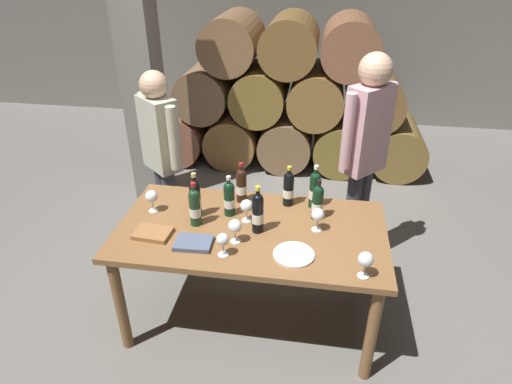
{
  "coord_description": "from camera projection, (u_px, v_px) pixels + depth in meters",
  "views": [
    {
      "loc": [
        0.38,
        -2.24,
        2.33
      ],
      "look_at": [
        0.0,
        0.2,
        0.91
      ],
      "focal_mm": 30.45,
      "sensor_mm": 36.0,
      "label": 1
    }
  ],
  "objects": [
    {
      "name": "wine_bottle_7",
      "position": [
        318.0,
        202.0,
        2.79
      ],
      "size": [
        0.07,
        0.07,
        0.28
      ],
      "color": "black",
      "rests_on": "dining_table"
    },
    {
      "name": "tasting_notebook",
      "position": [
        153.0,
        233.0,
        2.68
      ],
      "size": [
        0.23,
        0.18,
        0.03
      ],
      "primitive_type": "cube",
      "rotation": [
        0.0,
        0.0,
        -0.08
      ],
      "color": "#936038",
      "rests_on": "dining_table"
    },
    {
      "name": "wine_bottle_6",
      "position": [
        229.0,
        198.0,
        2.83
      ],
      "size": [
        0.07,
        0.07,
        0.28
      ],
      "color": "black",
      "rests_on": "dining_table"
    },
    {
      "name": "wine_bottle_5",
      "position": [
        258.0,
        212.0,
        2.66
      ],
      "size": [
        0.07,
        0.07,
        0.32
      ],
      "color": "black",
      "rests_on": "dining_table"
    },
    {
      "name": "wine_bottle_1",
      "position": [
        288.0,
        188.0,
        2.94
      ],
      "size": [
        0.07,
        0.07,
        0.29
      ],
      "color": "black",
      "rests_on": "dining_table"
    },
    {
      "name": "wine_glass_2",
      "position": [
        246.0,
        206.0,
        2.77
      ],
      "size": [
        0.08,
        0.08,
        0.16
      ],
      "color": "white",
      "rests_on": "dining_table"
    },
    {
      "name": "wine_glass_3",
      "position": [
        152.0,
        197.0,
        2.87
      ],
      "size": [
        0.08,
        0.08,
        0.16
      ],
      "color": "white",
      "rests_on": "dining_table"
    },
    {
      "name": "cellar_back_wall",
      "position": [
        300.0,
        20.0,
        6.02
      ],
      "size": [
        10.0,
        0.24,
        2.8
      ],
      "primitive_type": "cube",
      "color": "slate",
      "rests_on": "ground_plane"
    },
    {
      "name": "stone_pillar",
      "position": [
        141.0,
        70.0,
        4.02
      ],
      "size": [
        0.32,
        0.32,
        2.6
      ],
      "primitive_type": "cube",
      "color": "slate",
      "rests_on": "ground_plane"
    },
    {
      "name": "wine_glass_4",
      "position": [
        235.0,
        227.0,
        2.57
      ],
      "size": [
        0.08,
        0.08,
        0.16
      ],
      "color": "white",
      "rests_on": "dining_table"
    },
    {
      "name": "ground_plane",
      "position": [
        252.0,
        315.0,
        3.13
      ],
      "size": [
        14.0,
        14.0,
        0.0
      ],
      "primitive_type": "plane",
      "color": "#66635E"
    },
    {
      "name": "leather_ledger",
      "position": [
        193.0,
        243.0,
        2.59
      ],
      "size": [
        0.23,
        0.17,
        0.03
      ],
      "primitive_type": "cube",
      "rotation": [
        0.0,
        0.0,
        0.04
      ],
      "color": "#4C5670",
      "rests_on": "dining_table"
    },
    {
      "name": "wine_glass_1",
      "position": [
        366.0,
        260.0,
        2.3
      ],
      "size": [
        0.08,
        0.08,
        0.16
      ],
      "color": "white",
      "rests_on": "dining_table"
    },
    {
      "name": "wine_bottle_4",
      "position": [
        195.0,
        198.0,
        2.81
      ],
      "size": [
        0.07,
        0.07,
        0.32
      ],
      "color": "black",
      "rests_on": "dining_table"
    },
    {
      "name": "wine_glass_5",
      "position": [
        318.0,
        215.0,
        2.68
      ],
      "size": [
        0.08,
        0.08,
        0.16
      ],
      "color": "white",
      "rests_on": "dining_table"
    },
    {
      "name": "wine_glass_0",
      "position": [
        223.0,
        240.0,
        2.46
      ],
      "size": [
        0.07,
        0.07,
        0.15
      ],
      "color": "white",
      "rests_on": "dining_table"
    },
    {
      "name": "wine_bottle_3",
      "position": [
        315.0,
        189.0,
        2.91
      ],
      "size": [
        0.07,
        0.07,
        0.31
      ],
      "color": "black",
      "rests_on": "dining_table"
    },
    {
      "name": "barrel_stack",
      "position": [
        288.0,
        101.0,
        4.98
      ],
      "size": [
        3.12,
        0.9,
        1.69
      ],
      "color": "brown",
      "rests_on": "ground_plane"
    },
    {
      "name": "wine_bottle_0",
      "position": [
        195.0,
        207.0,
        2.73
      ],
      "size": [
        0.07,
        0.07,
        0.3
      ],
      "color": "#19381E",
      "rests_on": "dining_table"
    },
    {
      "name": "taster_seated_left",
      "position": [
        161.0,
        150.0,
        3.4
      ],
      "size": [
        0.39,
        0.35,
        1.54
      ],
      "color": "#383842",
      "rests_on": "ground_plane"
    },
    {
      "name": "sommelier_presenting",
      "position": [
        365.0,
        146.0,
        3.15
      ],
      "size": [
        0.37,
        0.38,
        1.72
      ],
      "color": "#383842",
      "rests_on": "ground_plane"
    },
    {
      "name": "dining_table",
      "position": [
        251.0,
        240.0,
        2.8
      ],
      "size": [
        1.7,
        0.9,
        0.76
      ],
      "color": "brown",
      "rests_on": "ground_plane"
    },
    {
      "name": "wine_bottle_2",
      "position": [
        241.0,
        185.0,
        2.98
      ],
      "size": [
        0.07,
        0.07,
        0.29
      ],
      "color": "black",
      "rests_on": "dining_table"
    },
    {
      "name": "serving_plate",
      "position": [
        294.0,
        255.0,
        2.51
      ],
      "size": [
        0.24,
        0.24,
        0.01
      ],
      "primitive_type": "cylinder",
      "color": "white",
      "rests_on": "dining_table"
    }
  ]
}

